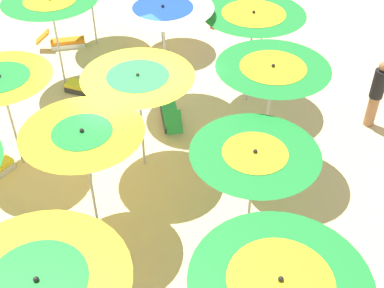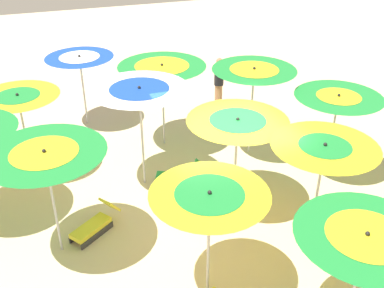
% 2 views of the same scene
% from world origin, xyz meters
% --- Properties ---
extents(ground, '(39.67, 39.67, 0.04)m').
position_xyz_m(ground, '(0.00, 0.00, -0.02)').
color(ground, beige).
extents(beach_umbrella_1, '(2.06, 2.06, 2.14)m').
position_xyz_m(beach_umbrella_1, '(-0.62, 3.11, 1.92)').
color(beach_umbrella_1, '#B2B2B7').
rests_on(beach_umbrella_1, ground).
extents(beach_umbrella_2, '(2.12, 2.12, 2.43)m').
position_xyz_m(beach_umbrella_2, '(-2.15, 1.65, 2.18)').
color(beach_umbrella_2, '#B2B2B7').
rests_on(beach_umbrella_2, ground).
extents(beach_umbrella_3, '(2.30, 2.30, 2.36)m').
position_xyz_m(beach_umbrella_3, '(-3.32, -0.40, 2.14)').
color(beach_umbrella_3, '#B2B2B7').
rests_on(beach_umbrella_3, ground).
extents(beach_umbrella_6, '(2.00, 2.00, 2.29)m').
position_xyz_m(beach_umbrella_6, '(1.49, 1.36, 2.06)').
color(beach_umbrella_6, '#B2B2B7').
rests_on(beach_umbrella_6, ground).
extents(beach_umbrella_7, '(2.13, 2.13, 2.24)m').
position_xyz_m(beach_umbrella_7, '(-0.07, 0.30, 1.97)').
color(beach_umbrella_7, '#B2B2B7').
rests_on(beach_umbrella_7, ground).
extents(beach_umbrella_8, '(2.22, 2.22, 2.55)m').
position_xyz_m(beach_umbrella_8, '(-1.61, -1.38, 2.28)').
color(beach_umbrella_8, '#B2B2B7').
rests_on(beach_umbrella_8, ground).
extents(beach_umbrella_12, '(1.96, 1.96, 2.19)m').
position_xyz_m(beach_umbrella_12, '(2.08, -1.12, 1.98)').
color(beach_umbrella_12, '#B2B2B7').
rests_on(beach_umbrella_12, ground).
extents(beach_umbrella_13, '(2.22, 2.22, 2.34)m').
position_xyz_m(beach_umbrella_13, '(0.16, -3.52, 2.09)').
color(beach_umbrella_13, '#B2B2B7').
rests_on(beach_umbrella_13, ground).
extents(lounger_0, '(0.85, 1.35, 0.66)m').
position_xyz_m(lounger_0, '(-1.26, -0.58, 0.21)').
color(lounger_0, '#333338').
rests_on(lounger_0, ground).
extents(lounger_2, '(1.00, 1.18, 0.61)m').
position_xyz_m(lounger_2, '(-0.14, -2.82, 0.20)').
color(lounger_2, '#333338').
rests_on(lounger_2, ground).
extents(lounger_3, '(1.36, 0.76, 0.57)m').
position_xyz_m(lounger_3, '(-0.55, -5.32, 0.20)').
color(lounger_3, silver).
rests_on(lounger_3, ground).
extents(beachgoer_0, '(0.30, 0.30, 1.74)m').
position_xyz_m(beachgoer_0, '(3.30, 2.54, 0.91)').
color(beachgoer_0, beige).
rests_on(beachgoer_0, ground).
extents(beachgoer_1, '(0.30, 0.30, 1.66)m').
position_xyz_m(beachgoer_1, '(-5.09, 1.91, 0.86)').
color(beachgoer_1, '#A3704C').
rests_on(beachgoer_1, ground).
extents(beach_ball, '(0.25, 0.25, 0.25)m').
position_xyz_m(beach_ball, '(-4.82, -4.03, 0.13)').
color(beach_ball, red).
rests_on(beach_ball, ground).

